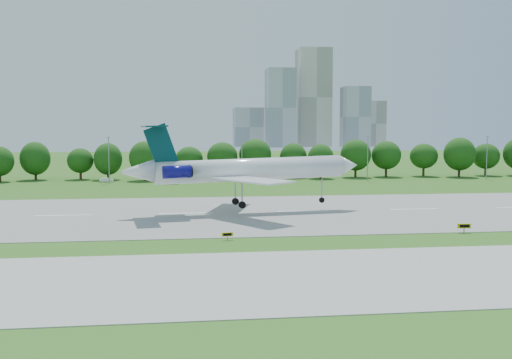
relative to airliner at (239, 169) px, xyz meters
name	(u,v)px	position (x,y,z in m)	size (l,w,h in m)	color
ground	(186,243)	(-8.96, -24.69, -7.49)	(600.00, 600.00, 0.00)	#2F5516
runway	(186,214)	(-8.96, 0.31, -7.45)	(400.00, 45.00, 0.08)	gray
taxiway	(186,281)	(-8.96, -42.69, -7.45)	(400.00, 23.00, 0.08)	#ADADA8
tree_line	(186,158)	(-8.96, 67.31, -1.31)	(288.40, 8.40, 10.40)	#382314
light_poles	(176,159)	(-11.46, 57.31, -1.16)	(175.90, 0.25, 12.19)	gray
skyline	(308,109)	(91.20, 365.92, 22.97)	(127.00, 52.00, 80.00)	#B2B2B7
airliner	(239,169)	(0.00, 0.00, 0.00)	(41.13, 29.72, 14.05)	white
taxi_sign_centre	(227,234)	(-3.72, -23.50, -6.74)	(1.46, 0.36, 1.02)	gray
taxi_sign_right	(464,226)	(28.78, -22.33, -6.54)	(1.85, 0.36, 1.29)	gray
service_vehicle_a	(107,180)	(-30.20, 61.18, -6.87)	(1.31, 3.76, 1.24)	white
service_vehicle_b	(171,182)	(-12.75, 52.88, -6.87)	(1.46, 3.64, 1.24)	silver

